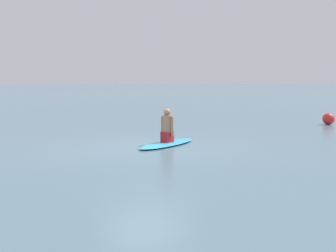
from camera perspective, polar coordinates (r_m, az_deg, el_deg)
name	(u,v)px	position (r m, az deg, el deg)	size (l,w,h in m)	color
ground_plane	(145,149)	(12.16, -3.09, -3.10)	(400.00, 400.00, 0.00)	slate
surfboard	(167,144)	(12.78, -0.11, -2.41)	(2.63, 0.75, 0.10)	#339EC6
person_paddler	(167,127)	(12.71, -0.11, -0.12)	(0.45, 0.41, 1.03)	#A51E23
buoy_marker	(328,119)	(19.98, 21.06, 0.92)	(0.52, 0.52, 0.52)	red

